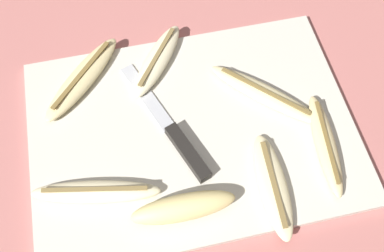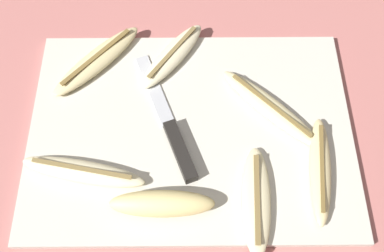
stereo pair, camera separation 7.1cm
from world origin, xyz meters
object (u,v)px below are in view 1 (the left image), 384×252
(banana_ripe_center, at_px, (82,78))
(banana_soft_right, at_px, (264,94))
(banana_bright_far, at_px, (157,60))
(banana_mellow_near, at_px, (325,144))
(banana_cream_curved, at_px, (273,186))
(knife, at_px, (179,140))
(banana_pale_long, at_px, (96,192))
(banana_golden_short, at_px, (183,207))

(banana_ripe_center, height_order, banana_soft_right, banana_ripe_center)
(banana_ripe_center, distance_m, banana_bright_far, 0.13)
(banana_mellow_near, height_order, banana_cream_curved, banana_mellow_near)
(banana_ripe_center, bearing_deg, banana_soft_right, -18.35)
(knife, relative_size, banana_pale_long, 1.24)
(banana_soft_right, distance_m, banana_cream_curved, 0.16)
(banana_cream_curved, relative_size, banana_golden_short, 1.12)
(banana_cream_curved, relative_size, banana_bright_far, 1.10)
(knife, height_order, banana_pale_long, banana_pale_long)
(knife, xyz_separation_m, banana_mellow_near, (0.22, -0.06, 0.00))
(banana_golden_short, bearing_deg, banana_soft_right, 43.68)
(banana_soft_right, relative_size, banana_golden_short, 1.11)
(knife, distance_m, banana_soft_right, 0.16)
(knife, distance_m, banana_bright_far, 0.16)
(banana_ripe_center, relative_size, banana_cream_curved, 1.00)
(banana_golden_short, bearing_deg, banana_pale_long, 156.06)
(banana_ripe_center, relative_size, banana_soft_right, 1.01)
(banana_ripe_center, xyz_separation_m, banana_pale_long, (-0.00, -0.21, 0.00))
(banana_ripe_center, distance_m, banana_mellow_near, 0.41)
(knife, distance_m, banana_pale_long, 0.15)
(banana_bright_far, bearing_deg, banana_pale_long, -121.29)
(banana_pale_long, xyz_separation_m, banana_cream_curved, (0.26, -0.05, -0.00))
(banana_soft_right, xyz_separation_m, banana_cream_curved, (-0.03, -0.16, 0.00))
(banana_bright_far, bearing_deg, knife, -88.01)
(banana_golden_short, bearing_deg, banana_cream_curved, 3.01)
(knife, xyz_separation_m, banana_ripe_center, (-0.13, 0.15, 0.00))
(banana_soft_right, height_order, banana_mellow_near, banana_mellow_near)
(banana_golden_short, bearing_deg, knife, 81.69)
(banana_pale_long, distance_m, banana_cream_curved, 0.26)
(banana_ripe_center, bearing_deg, banana_pale_long, -90.40)
(knife, height_order, banana_mellow_near, banana_mellow_near)
(knife, bearing_deg, banana_bright_far, 71.53)
(banana_ripe_center, bearing_deg, knife, -47.69)
(banana_ripe_center, xyz_separation_m, banana_cream_curved, (0.25, -0.25, -0.00))
(banana_cream_curved, bearing_deg, banana_bright_far, 115.67)
(banana_pale_long, bearing_deg, banana_cream_curved, -10.19)
(banana_ripe_center, relative_size, banana_golden_short, 1.12)
(knife, relative_size, banana_bright_far, 1.54)
(banana_bright_far, bearing_deg, banana_golden_short, -92.30)
(knife, relative_size, banana_ripe_center, 1.41)
(banana_mellow_near, relative_size, banana_bright_far, 1.14)
(banana_cream_curved, distance_m, banana_golden_short, 0.14)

